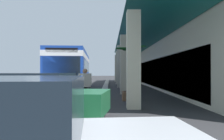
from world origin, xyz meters
The scene contains 7 objects.
ground centered at (0.00, 8.00, 0.00)m, with size 120.00×120.00×0.00m, color #2D2D30.
curb_strip centered at (-2.56, 5.01, 0.06)m, with size 34.14×0.50×0.12m, color #9E998E.
plaza_building centered at (-2.56, 14.64, 3.94)m, with size 28.75×14.09×7.87m.
transit_bus centered at (-0.88, 2.16, 1.85)m, with size 11.35×3.30×3.34m.
parked_sedan_green centered at (10.91, 3.11, 0.75)m, with size 2.82×4.60×1.47m.
pedestrian centered at (7.79, 4.31, 0.93)m, with size 0.50×0.56×1.65m.
potted_palm centered at (6.22, 6.52, 0.79)m, with size 1.75×1.65×2.92m.
Camera 1 is at (17.53, 5.46, 1.52)m, focal length 34.13 mm.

